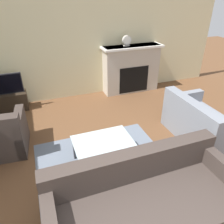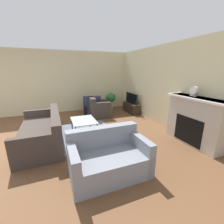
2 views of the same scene
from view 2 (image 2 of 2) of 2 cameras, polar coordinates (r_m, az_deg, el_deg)
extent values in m
plane|color=brown|center=(4.86, -34.79, -10.04)|extent=(20.00, 20.00, 0.00)
cube|color=beige|center=(5.62, 17.88, 9.59)|extent=(8.55, 0.06, 2.70)
cube|color=beige|center=(7.23, -12.80, 11.18)|extent=(0.06, 7.75, 2.70)
cube|color=slate|center=(4.69, -10.94, -8.21)|extent=(2.11, 1.87, 0.00)
cube|color=#BCB2A3|center=(4.41, 28.98, -2.99)|extent=(1.49, 0.39, 1.23)
cube|color=black|center=(4.33, 26.86, -6.28)|extent=(0.82, 0.01, 0.69)
cube|color=white|center=(4.25, 29.78, 4.54)|extent=(1.61, 0.45, 0.05)
cube|color=#2D2319|center=(6.88, 7.36, 1.57)|extent=(1.02, 0.35, 0.42)
cube|color=#232328|center=(6.78, 7.49, 5.20)|extent=(0.96, 0.05, 0.47)
cube|color=black|center=(6.77, 7.29, 5.19)|extent=(0.92, 0.01, 0.43)
cube|color=#3D332D|center=(4.43, -25.39, -8.04)|extent=(2.26, 0.99, 0.42)
cube|color=#3D332D|center=(4.28, -20.76, -2.49)|extent=(2.26, 0.20, 0.40)
cube|color=#3D332D|center=(5.39, -25.01, -2.51)|extent=(0.14, 0.99, 0.66)
cube|color=#3D332D|center=(3.43, -26.49, -13.05)|extent=(0.14, 0.99, 0.66)
cube|color=gray|center=(2.93, -1.13, -19.09)|extent=(0.87, 1.42, 0.42)
cube|color=gray|center=(3.00, -3.47, -9.20)|extent=(0.20, 1.42, 0.40)
cube|color=gray|center=(2.75, -14.44, -19.32)|extent=(0.87, 0.14, 0.66)
cube|color=gray|center=(3.11, 10.26, -14.49)|extent=(0.87, 0.14, 0.66)
cube|color=#33384C|center=(6.78, -7.55, 1.37)|extent=(0.99, 0.91, 0.42)
cube|color=#33384C|center=(6.38, -7.61, 4.22)|extent=(0.36, 0.76, 0.40)
cube|color=#33384C|center=(6.77, -5.05, 2.46)|extent=(0.86, 0.33, 0.66)
cube|color=#33384C|center=(6.76, -10.12, 2.25)|extent=(0.86, 0.33, 0.66)
cube|color=#3D332D|center=(6.20, -4.67, 0.08)|extent=(0.77, 0.86, 0.42)
cube|color=#3D332D|center=(6.05, -7.55, 3.59)|extent=(0.71, 0.26, 0.40)
cube|color=#3D332D|center=(5.91, -4.10, 0.49)|extent=(0.21, 0.81, 0.66)
cube|color=#3D332D|center=(6.44, -5.23, 1.75)|extent=(0.21, 0.81, 0.66)
cylinder|color=#333338|center=(4.96, -14.99, -4.48)|extent=(0.04, 0.04, 0.43)
cylinder|color=#333338|center=(4.19, -13.53, -8.20)|extent=(0.04, 0.04, 0.43)
cylinder|color=#333338|center=(5.05, -8.29, -3.71)|extent=(0.04, 0.04, 0.43)
cylinder|color=#333338|center=(4.30, -5.63, -7.18)|extent=(0.04, 0.04, 0.43)
cube|color=silver|center=(4.54, -10.80, -3.12)|extent=(0.91, 0.67, 0.02)
cylinder|color=beige|center=(7.43, -0.42, 2.14)|extent=(0.21, 0.21, 0.26)
cylinder|color=#4C3823|center=(7.38, -0.42, 3.64)|extent=(0.03, 0.03, 0.14)
sphere|color=#2D6B33|center=(7.33, -0.43, 5.55)|extent=(0.45, 0.45, 0.45)
cube|color=beige|center=(4.36, 28.52, 5.50)|extent=(0.16, 0.07, 0.03)
cylinder|color=beige|center=(4.35, 28.75, 7.16)|extent=(0.23, 0.07, 0.23)
cylinder|color=white|center=(4.32, 28.43, 7.16)|extent=(0.19, 0.00, 0.19)
camera|label=1|loc=(5.38, -43.67, 18.26)|focal=35.00mm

